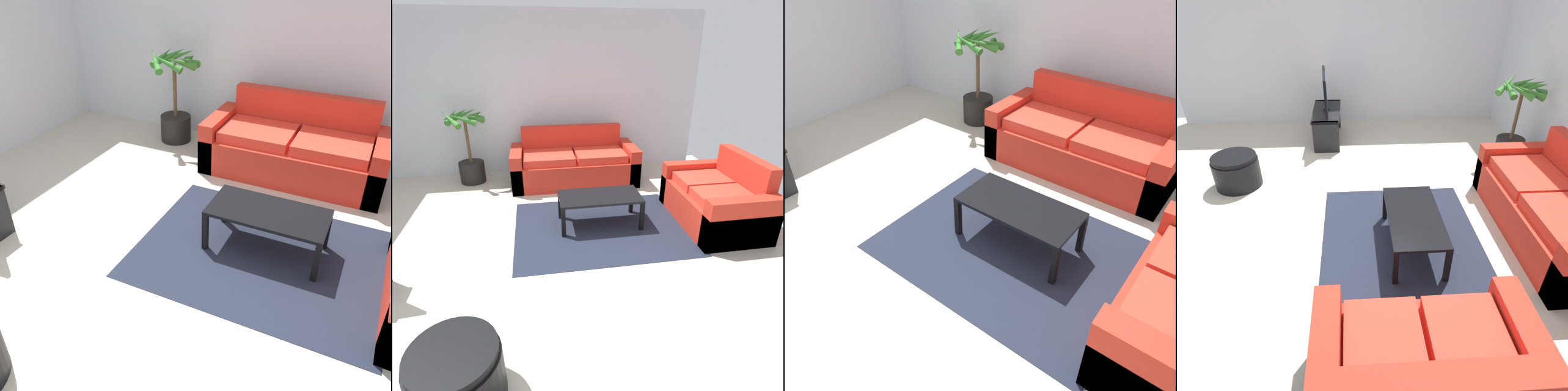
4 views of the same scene
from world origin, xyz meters
TOP-DOWN VIEW (x-y plane):
  - ground_plane at (0.00, 0.00)m, footprint 6.60×6.60m
  - wall_back at (0.00, 3.00)m, footprint 6.00×0.06m
  - couch_main at (0.62, 2.28)m, footprint 2.07×0.90m
  - coffee_table at (0.76, 0.76)m, footprint 1.04×0.53m
  - area_rug at (0.76, 0.66)m, footprint 2.20×1.70m
  - potted_palm at (-1.10, 2.55)m, footprint 0.72×0.71m

SIDE VIEW (x-z plane):
  - ground_plane at x=0.00m, z-range 0.00..0.00m
  - area_rug at x=0.76m, z-range 0.00..0.01m
  - couch_main at x=0.62m, z-range -0.15..0.75m
  - coffee_table at x=0.76m, z-range 0.15..0.56m
  - potted_palm at x=-1.10m, z-range -0.11..1.15m
  - wall_back at x=0.00m, z-range 0.00..2.70m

